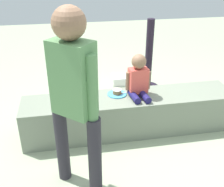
{
  "coord_description": "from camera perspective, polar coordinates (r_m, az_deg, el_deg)",
  "views": [
    {
      "loc": [
        -0.7,
        -2.65,
        1.87
      ],
      "look_at": [
        -0.28,
        -0.37,
        0.69
      ],
      "focal_mm": 43.68,
      "sensor_mm": 36.0,
      "label": 1
    }
  ],
  "objects": [
    {
      "name": "party_cup_red",
      "position": [
        3.92,
        -13.57,
        -1.39
      ],
      "size": [
        0.07,
        0.07,
        0.12
      ],
      "primitive_type": "cylinder",
      "color": "red",
      "rests_on": "ground_plane"
    },
    {
      "name": "handbag_black_leather",
      "position": [
        3.71,
        2.99,
        -1.61
      ],
      "size": [
        0.31,
        0.14,
        0.3
      ],
      "color": "black",
      "rests_on": "ground_plane"
    },
    {
      "name": "railing_post",
      "position": [
        4.18,
        7.61,
        6.1
      ],
      "size": [
        0.36,
        0.36,
        1.08
      ],
      "color": "black",
      "rests_on": "ground_plane"
    },
    {
      "name": "adult_standing",
      "position": [
        2.09,
        -8.03,
        0.64
      ],
      "size": [
        0.38,
        0.36,
        1.58
      ],
      "color": "#28242E",
      "rests_on": "ground_plane"
    },
    {
      "name": "ground_plane",
      "position": [
        3.32,
        3.67,
        -7.46
      ],
      "size": [
        12.0,
        12.0,
        0.0
      ],
      "primitive_type": "plane",
      "color": "#9AA787"
    },
    {
      "name": "concrete_ledge",
      "position": [
        3.2,
        3.79,
        -4.19
      ],
      "size": [
        2.43,
        0.48,
        0.44
      ],
      "primitive_type": "cube",
      "color": "gray",
      "rests_on": "ground_plane"
    },
    {
      "name": "cake_box_white",
      "position": [
        4.45,
        1.77,
        2.97
      ],
      "size": [
        0.28,
        0.29,
        0.13
      ],
      "primitive_type": "cube",
      "rotation": [
        0.0,
        0.0,
        -0.03
      ],
      "color": "white",
      "rests_on": "ground_plane"
    },
    {
      "name": "water_bottle_near_gift",
      "position": [
        3.99,
        5.66,
        0.5
      ],
      "size": [
        0.07,
        0.07,
        0.23
      ],
      "color": "silver",
      "rests_on": "ground_plane"
    },
    {
      "name": "child_seated",
      "position": [
        3.03,
        5.55,
        3.19
      ],
      "size": [
        0.28,
        0.32,
        0.48
      ],
      "color": "navy",
      "rests_on": "concrete_ledge"
    },
    {
      "name": "gift_bag",
      "position": [
        3.81,
        -7.08,
        -0.12
      ],
      "size": [
        0.23,
        0.08,
        0.35
      ],
      "color": "#59C6B2",
      "rests_on": "ground_plane"
    },
    {
      "name": "water_bottle_far_side",
      "position": [
        3.59,
        -0.46,
        -2.5
      ],
      "size": [
        0.06,
        0.06,
        0.24
      ],
      "color": "silver",
      "rests_on": "ground_plane"
    },
    {
      "name": "cake_plate",
      "position": [
        3.12,
        1.06,
        0.14
      ],
      "size": [
        0.22,
        0.22,
        0.07
      ],
      "color": "#4CA5D8",
      "rests_on": "concrete_ledge"
    }
  ]
}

